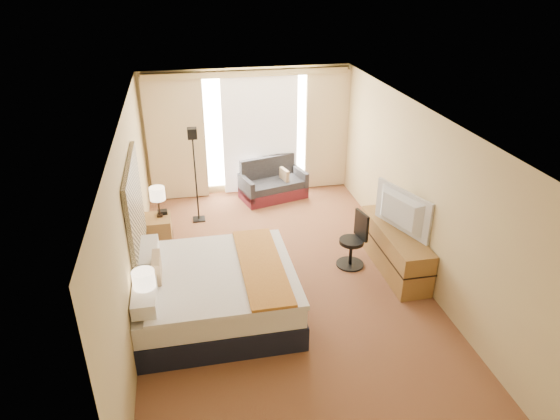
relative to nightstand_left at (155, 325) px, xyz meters
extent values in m
cube|color=#541E18|center=(1.87, 1.05, -0.28)|extent=(4.20, 7.00, 0.02)
cube|color=white|center=(1.87, 1.05, 2.33)|extent=(4.20, 7.00, 0.02)
cube|color=tan|center=(1.87, 4.55, 1.02)|extent=(4.20, 0.02, 2.60)
cube|color=tan|center=(1.87, -2.45, 1.02)|extent=(4.20, 0.02, 2.60)
cube|color=tan|center=(-0.23, 1.05, 1.02)|extent=(0.02, 7.00, 2.60)
cube|color=tan|center=(3.97, 1.05, 1.02)|extent=(0.02, 7.00, 2.60)
cube|color=black|center=(-0.19, 1.25, 1.01)|extent=(0.06, 1.85, 1.50)
cube|color=olive|center=(0.00, 0.00, 0.00)|extent=(0.45, 0.52, 0.55)
cube|color=olive|center=(0.00, 2.50, 0.00)|extent=(0.45, 0.52, 0.55)
cube|color=olive|center=(3.70, 1.05, 0.07)|extent=(0.50, 1.80, 0.70)
cube|color=silver|center=(2.12, 4.52, 1.04)|extent=(2.30, 0.02, 2.30)
cube|color=beige|center=(0.42, 4.43, 0.99)|extent=(1.15, 0.09, 2.50)
cube|color=beige|center=(3.52, 4.43, 0.99)|extent=(0.90, 0.09, 2.50)
cube|color=white|center=(2.12, 4.48, 0.99)|extent=(1.55, 0.04, 2.50)
cube|color=tan|center=(1.87, 4.39, 2.25)|extent=(4.00, 0.16, 0.12)
cube|color=black|center=(0.82, 0.40, -0.10)|extent=(2.14, 1.94, 0.36)
cube|color=white|center=(0.82, 0.40, 0.23)|extent=(2.09, 1.89, 0.31)
cube|color=white|center=(0.90, 0.40, 0.41)|extent=(1.96, 1.96, 0.07)
cube|color=#C2822C|center=(1.45, 0.40, 0.46)|extent=(0.56, 1.96, 0.04)
cube|color=white|center=(-0.07, -0.07, 0.54)|extent=(0.29, 0.79, 0.18)
cube|color=white|center=(-0.07, 0.87, 0.54)|extent=(0.29, 0.79, 0.18)
cube|color=beige|center=(0.08, 0.40, 0.58)|extent=(0.10, 0.43, 0.37)
cube|color=#5A1924|center=(2.30, 4.05, -0.16)|extent=(1.44, 1.01, 0.23)
cube|color=#333338|center=(2.32, 4.00, 0.03)|extent=(1.32, 0.85, 0.15)
cube|color=#333338|center=(2.23, 4.32, 0.29)|extent=(1.21, 0.44, 0.51)
cube|color=#333338|center=(1.72, 3.89, 0.06)|extent=(0.27, 0.70, 0.42)
cube|color=#333338|center=(2.89, 4.21, 0.06)|extent=(0.27, 0.70, 0.42)
cube|color=beige|center=(2.54, 4.06, 0.19)|extent=(0.16, 0.33, 0.30)
cube|color=black|center=(0.72, 3.35, -0.26)|extent=(0.23, 0.23, 0.03)
cylinder|color=black|center=(0.72, 3.35, 0.56)|extent=(0.03, 0.03, 1.62)
cube|color=black|center=(0.72, 3.35, 1.45)|extent=(0.17, 0.17, 0.19)
cylinder|color=black|center=(3.05, 1.26, -0.26)|extent=(0.45, 0.45, 0.03)
cylinder|color=black|center=(3.05, 1.26, -0.04)|extent=(0.05, 0.05, 0.40)
cylinder|color=black|center=(3.05, 1.26, 0.17)|extent=(0.40, 0.40, 0.06)
cube|color=black|center=(3.21, 1.29, 0.43)|extent=(0.12, 0.36, 0.45)
cube|color=black|center=(-0.06, -0.05, 0.29)|extent=(0.10, 0.10, 0.04)
cylinder|color=black|center=(-0.06, -0.05, 0.48)|extent=(0.03, 0.03, 0.34)
cylinder|color=#FFE4BF|center=(-0.06, -0.05, 0.73)|extent=(0.27, 0.27, 0.23)
cube|color=black|center=(0.05, 2.53, 0.29)|extent=(0.09, 0.09, 0.04)
cylinder|color=black|center=(0.05, 2.53, 0.47)|extent=(0.03, 0.03, 0.32)
cylinder|color=#FFE4BF|center=(0.05, 2.53, 0.70)|extent=(0.26, 0.26, 0.22)
cube|color=#9CCCF2|center=(0.13, 0.13, 0.33)|extent=(0.16, 0.16, 0.12)
cube|color=black|center=(0.10, 2.63, 0.31)|extent=(0.17, 0.14, 0.06)
imported|color=black|center=(3.65, 1.01, 0.76)|extent=(0.52, 1.14, 0.67)
camera|label=1|loc=(0.57, -5.27, 4.17)|focal=32.00mm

